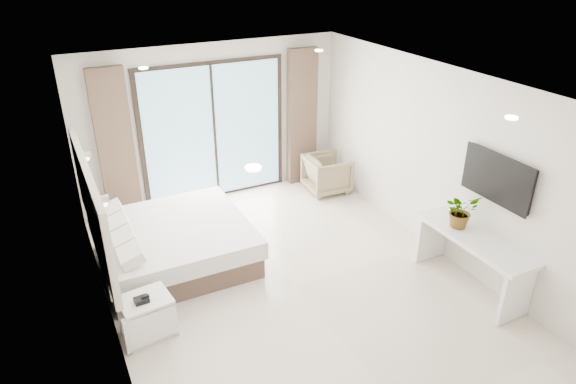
{
  "coord_description": "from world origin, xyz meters",
  "views": [
    {
      "loc": [
        -2.6,
        -4.95,
        4.16
      ],
      "look_at": [
        0.08,
        0.4,
        1.21
      ],
      "focal_mm": 32.0,
      "sensor_mm": 36.0,
      "label": 1
    }
  ],
  "objects_px": {
    "console_desk": "(473,250)",
    "bed": "(173,244)",
    "nightstand": "(147,316)",
    "armchair": "(327,172)"
  },
  "relations": [
    {
      "from": "console_desk",
      "to": "bed",
      "type": "bearing_deg",
      "value": 145.16
    },
    {
      "from": "nightstand",
      "to": "console_desk",
      "type": "bearing_deg",
      "value": -20.19
    },
    {
      "from": "console_desk",
      "to": "armchair",
      "type": "xyz_separation_m",
      "value": [
        -0.19,
        3.35,
        -0.19
      ]
    },
    {
      "from": "bed",
      "to": "console_desk",
      "type": "bearing_deg",
      "value": -34.84
    },
    {
      "from": "bed",
      "to": "nightstand",
      "type": "relative_size",
      "value": 3.37
    },
    {
      "from": "bed",
      "to": "console_desk",
      "type": "xyz_separation_m",
      "value": [
        3.33,
        -2.32,
        0.27
      ]
    },
    {
      "from": "bed",
      "to": "nightstand",
      "type": "height_order",
      "value": "bed"
    },
    {
      "from": "armchair",
      "to": "console_desk",
      "type": "bearing_deg",
      "value": -172.57
    },
    {
      "from": "nightstand",
      "to": "armchair",
      "type": "distance_m",
      "value": 4.5
    },
    {
      "from": "nightstand",
      "to": "console_desk",
      "type": "distance_m",
      "value": 4.13
    }
  ]
}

